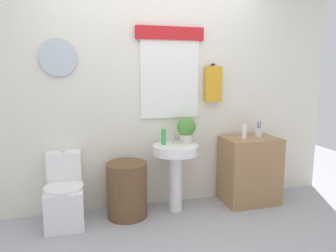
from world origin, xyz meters
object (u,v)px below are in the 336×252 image
object	(u,v)px
pedestal_sink	(176,162)
laundry_hamper	(127,190)
potted_plant	(186,129)
lotion_bottle	(244,132)
toilet	(65,196)
wooden_cabinet	(249,170)
toothbrush_cup	(259,132)
soap_bottle	(164,137)

from	to	relation	value
pedestal_sink	laundry_hamper	bearing A→B (deg)	-180.00
potted_plant	lotion_bottle	xyz separation A→B (m)	(0.66, -0.10, -0.05)
toilet	wooden_cabinet	xyz separation A→B (m)	(2.07, -0.03, 0.11)
laundry_hamper	toothbrush_cup	bearing A→B (deg)	0.74
pedestal_sink	potted_plant	size ratio (longest dim) A/B	2.60
pedestal_sink	soap_bottle	distance (m)	0.30
pedestal_sink	lotion_bottle	world-z (taller)	lotion_bottle
laundry_hamper	toothbrush_cup	xyz separation A→B (m)	(1.55, 0.02, 0.54)
soap_bottle	laundry_hamper	bearing A→B (deg)	-173.11
toilet	soap_bottle	world-z (taller)	soap_bottle
laundry_hamper	toothbrush_cup	distance (m)	1.64
soap_bottle	pedestal_sink	bearing A→B (deg)	-22.62
toilet	lotion_bottle	distance (m)	2.04
laundry_hamper	potted_plant	xyz separation A→B (m)	(0.67, 0.06, 0.61)
toothbrush_cup	soap_bottle	bearing A→B (deg)	178.49
pedestal_sink	toothbrush_cup	world-z (taller)	toothbrush_cup
potted_plant	wooden_cabinet	bearing A→B (deg)	-4.48
potted_plant	toothbrush_cup	distance (m)	0.88
soap_bottle	lotion_bottle	world-z (taller)	lotion_bottle
potted_plant	toothbrush_cup	size ratio (longest dim) A/B	1.55
wooden_cabinet	potted_plant	bearing A→B (deg)	175.52
laundry_hamper	pedestal_sink	size ratio (longest dim) A/B	0.79
lotion_bottle	laundry_hamper	bearing A→B (deg)	178.28
lotion_bottle	soap_bottle	bearing A→B (deg)	174.39
wooden_cabinet	laundry_hamper	bearing A→B (deg)	180.00
pedestal_sink	toothbrush_cup	distance (m)	1.05
toilet	toothbrush_cup	size ratio (longest dim) A/B	3.90
toothbrush_cup	laundry_hamper	bearing A→B (deg)	-179.26
toilet	laundry_hamper	world-z (taller)	toilet
toilet	laundry_hamper	bearing A→B (deg)	-2.99
toilet	pedestal_sink	xyz separation A→B (m)	(1.16, -0.03, 0.28)
soap_bottle	toothbrush_cup	size ratio (longest dim) A/B	0.90
pedestal_sink	lotion_bottle	distance (m)	0.85
toilet	potted_plant	world-z (taller)	potted_plant
toilet	pedestal_sink	size ratio (longest dim) A/B	0.97
laundry_hamper	soap_bottle	xyz separation A→B (m)	(0.41, 0.05, 0.54)
soap_bottle	potted_plant	distance (m)	0.27
laundry_hamper	wooden_cabinet	world-z (taller)	wooden_cabinet
pedestal_sink	potted_plant	world-z (taller)	potted_plant
toilet	toothbrush_cup	distance (m)	2.25
pedestal_sink	potted_plant	bearing A→B (deg)	23.20
pedestal_sink	soap_bottle	size ratio (longest dim) A/B	4.45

